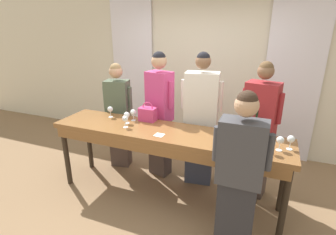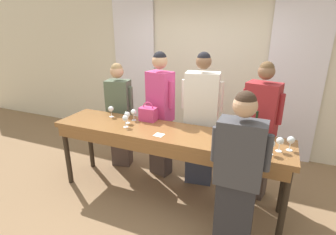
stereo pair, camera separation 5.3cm
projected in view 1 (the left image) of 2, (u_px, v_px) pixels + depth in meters
name	position (u px, v px, depth m)	size (l,w,h in m)	color
ground_plane	(166.00, 195.00, 3.54)	(18.00, 18.00, 0.00)	#846647
wall_back	(205.00, 71.00, 4.66)	(12.00, 0.06, 2.80)	beige
curtain_panel_left	(133.00, 69.00, 5.13)	(0.84, 0.03, 2.69)	white
curtain_panel_right	(292.00, 81.00, 4.12)	(0.84, 0.03, 2.69)	white
tasting_bar	(165.00, 138.00, 3.23)	(2.97, 0.65, 0.95)	brown
wine_bottle	(255.00, 126.00, 3.05)	(0.08, 0.08, 0.30)	black
handbag	(148.00, 114.00, 3.52)	(0.22, 0.15, 0.26)	#C63870
wine_glass_front_left	(280.00, 140.00, 2.68)	(0.08, 0.08, 0.16)	white
wine_glass_front_mid	(262.00, 132.00, 2.89)	(0.08, 0.08, 0.16)	white
wine_glass_front_right	(125.00, 119.00, 3.28)	(0.08, 0.08, 0.16)	white
wine_glass_center_left	(110.00, 109.00, 3.65)	(0.08, 0.08, 0.16)	white
wine_glass_center_mid	(133.00, 113.00, 3.52)	(0.08, 0.08, 0.16)	white
wine_glass_center_right	(127.00, 115.00, 3.42)	(0.08, 0.08, 0.16)	white
wine_glass_back_left	(291.00, 139.00, 2.70)	(0.08, 0.08, 0.16)	white
wine_glass_back_mid	(272.00, 143.00, 2.62)	(0.08, 0.08, 0.16)	white
napkin	(159.00, 135.00, 3.09)	(0.12, 0.12, 0.00)	white
guest_olive_jacket	(119.00, 115.00, 4.05)	(0.46, 0.30, 1.65)	#473833
guest_pink_top	(160.00, 113.00, 3.77)	(0.46, 0.31, 1.85)	#473833
guest_cream_sweater	(201.00, 120.00, 3.56)	(0.55, 0.31, 1.86)	#383D51
guest_striped_shirt	(258.00, 131.00, 3.31)	(0.50, 0.34, 1.79)	#473833
host_pouring	(239.00, 175.00, 2.45)	(0.53, 0.24, 1.67)	#28282D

